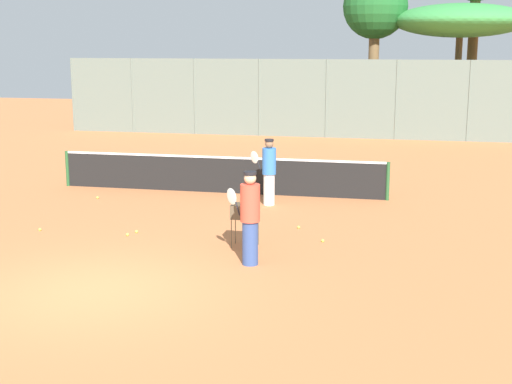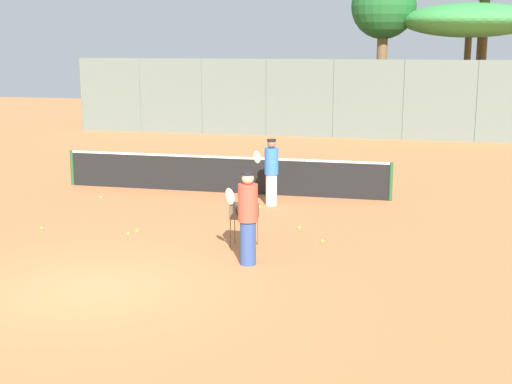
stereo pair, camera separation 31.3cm
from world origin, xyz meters
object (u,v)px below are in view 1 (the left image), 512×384
at_px(player_red_cap, 250,217).
at_px(ball_cart, 245,215).
at_px(tennis_net, 220,174).
at_px(player_white_outfit, 269,171).

distance_m(player_red_cap, ball_cart, 1.27).
distance_m(tennis_net, player_red_cap, 6.90).
height_order(tennis_net, player_white_outfit, player_white_outfit).
bearing_deg(ball_cart, player_red_cap, -72.52).
height_order(tennis_net, player_red_cap, player_red_cap).
bearing_deg(tennis_net, player_white_outfit, -36.45).
height_order(player_red_cap, ball_cart, player_red_cap).
bearing_deg(player_red_cap, tennis_net, -34.10).
xyz_separation_m(tennis_net, player_white_outfit, (1.69, -1.25, 0.37)).
distance_m(tennis_net, ball_cart, 5.65).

